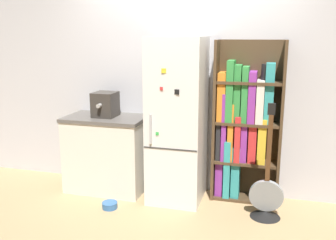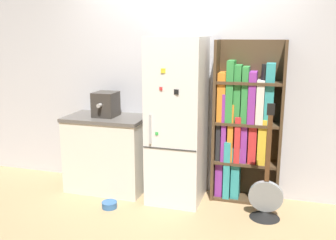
% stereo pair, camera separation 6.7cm
% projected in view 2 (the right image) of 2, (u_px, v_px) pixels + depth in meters
% --- Properties ---
extents(ground_plane, '(16.00, 16.00, 0.00)m').
position_uv_depth(ground_plane, '(173.00, 203.00, 4.09)').
color(ground_plane, tan).
extents(wall_back, '(8.00, 0.05, 2.60)m').
position_uv_depth(wall_back, '(185.00, 79.00, 4.25)').
color(wall_back, silver).
rests_on(wall_back, ground_plane).
extents(refrigerator, '(0.57, 0.63, 1.78)m').
position_uv_depth(refrigerator, '(177.00, 121.00, 4.03)').
color(refrigerator, white).
rests_on(refrigerator, ground_plane).
extents(bookshelf, '(0.72, 0.28, 1.75)m').
position_uv_depth(bookshelf, '(243.00, 125.00, 4.02)').
color(bookshelf, '#4C3823').
rests_on(bookshelf, ground_plane).
extents(kitchen_counter, '(0.92, 0.57, 0.88)m').
position_uv_depth(kitchen_counter, '(108.00, 153.00, 4.39)').
color(kitchen_counter, silver).
rests_on(kitchen_counter, ground_plane).
extents(espresso_machine, '(0.25, 0.32, 0.28)m').
position_uv_depth(espresso_machine, '(106.00, 104.00, 4.27)').
color(espresso_machine, '#38332D').
rests_on(espresso_machine, kitchen_counter).
extents(guitar, '(0.34, 0.30, 1.19)m').
position_uv_depth(guitar, '(265.00, 202.00, 3.72)').
color(guitar, black).
rests_on(guitar, ground_plane).
extents(pet_bowl, '(0.17, 0.17, 0.07)m').
position_uv_depth(pet_bowl, '(109.00, 204.00, 3.97)').
color(pet_bowl, '#3366A5').
rests_on(pet_bowl, ground_plane).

